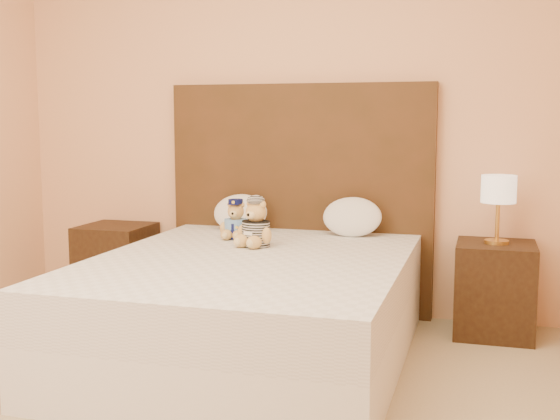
# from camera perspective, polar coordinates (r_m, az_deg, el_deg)

# --- Properties ---
(bed) EXTENTS (1.60, 2.00, 0.55)m
(bed) POSITION_cam_1_polar(r_m,az_deg,el_deg) (3.76, -2.42, -7.96)
(bed) COLOR white
(bed) RESTS_ON ground
(headboard) EXTENTS (1.75, 0.08, 1.50)m
(headboard) POSITION_cam_1_polar(r_m,az_deg,el_deg) (4.63, 1.60, 0.92)
(headboard) COLOR #4B2B16
(headboard) RESTS_ON ground
(nightstand_left) EXTENTS (0.45, 0.45, 0.55)m
(nightstand_left) POSITION_cam_1_polar(r_m,az_deg,el_deg) (4.98, -13.14, -4.34)
(nightstand_left) COLOR #352310
(nightstand_left) RESTS_ON ground
(nightstand_right) EXTENTS (0.45, 0.45, 0.55)m
(nightstand_right) POSITION_cam_1_polar(r_m,az_deg,el_deg) (4.35, 17.05, -6.18)
(nightstand_right) COLOR #352310
(nightstand_right) RESTS_ON ground
(lamp) EXTENTS (0.20, 0.20, 0.40)m
(lamp) POSITION_cam_1_polar(r_m,az_deg,el_deg) (4.26, 17.34, 1.36)
(lamp) COLOR gold
(lamp) RESTS_ON nightstand_right
(teddy_police) EXTENTS (0.21, 0.20, 0.24)m
(teddy_police) POSITION_cam_1_polar(r_m,az_deg,el_deg) (4.26, -3.61, -0.75)
(teddy_police) COLOR tan
(teddy_police) RESTS_ON bed
(teddy_prisoner) EXTENTS (0.30, 0.29, 0.27)m
(teddy_prisoner) POSITION_cam_1_polar(r_m,az_deg,el_deg) (3.99, -1.97, -1.05)
(teddy_prisoner) COLOR tan
(teddy_prisoner) RESTS_ON bed
(pillow_left) EXTENTS (0.36, 0.24, 0.26)m
(pillow_left) POSITION_cam_1_polar(r_m,az_deg,el_deg) (4.57, -3.25, -0.08)
(pillow_left) COLOR white
(pillow_left) RESTS_ON bed
(pillow_right) EXTENTS (0.37, 0.24, 0.26)m
(pillow_right) POSITION_cam_1_polar(r_m,az_deg,el_deg) (4.38, 5.89, -0.40)
(pillow_right) COLOR white
(pillow_right) RESTS_ON bed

